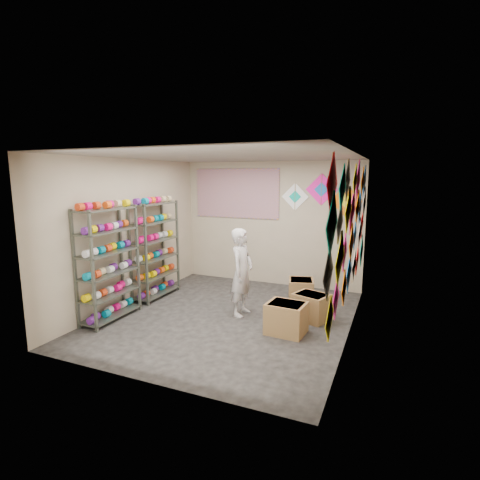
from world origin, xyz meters
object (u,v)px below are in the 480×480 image
at_px(shelf_rack_front, 108,264).
at_px(carton_b, 311,307).
at_px(shopkeeper, 242,272).
at_px(shelf_rack_back, 155,250).
at_px(carton_c, 301,291).
at_px(carton_a, 286,318).

distance_m(shelf_rack_front, carton_b, 3.45).
bearing_deg(shopkeeper, shelf_rack_back, 85.18).
distance_m(shelf_rack_front, shopkeeper, 2.23).
relative_size(shopkeeper, carton_c, 2.99).
bearing_deg(shelf_rack_front, carton_b, 22.33).
height_order(carton_b, carton_c, carton_b).
bearing_deg(shelf_rack_front, shelf_rack_back, 90.00).
xyz_separation_m(carton_a, carton_b, (0.24, 0.69, -0.02)).
xyz_separation_m(shelf_rack_back, carton_b, (3.12, -0.02, -0.73)).
xyz_separation_m(shelf_rack_front, shopkeeper, (1.95, 1.06, -0.19)).
relative_size(carton_a, carton_c, 1.13).
xyz_separation_m(shelf_rack_back, shopkeeper, (1.95, -0.24, -0.19)).
bearing_deg(shelf_rack_back, carton_a, -13.77).
height_order(shelf_rack_front, carton_b, shelf_rack_front).
xyz_separation_m(shopkeeper, carton_c, (0.79, 1.04, -0.54)).
bearing_deg(carton_a, carton_c, 99.64).
distance_m(carton_a, carton_b, 0.73).
relative_size(shopkeeper, carton_a, 2.64).
height_order(shelf_rack_front, shelf_rack_back, same).
distance_m(carton_b, carton_c, 0.90).
xyz_separation_m(shelf_rack_back, carton_a, (2.89, -0.71, -0.71)).
xyz_separation_m(shopkeeper, carton_a, (0.93, -0.46, -0.52)).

